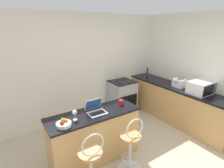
{
  "coord_description": "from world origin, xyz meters",
  "views": [
    {
      "loc": [
        -1.77,
        -1.65,
        2.27
      ],
      "look_at": [
        0.34,
        1.59,
        1.01
      ],
      "focal_mm": 28.0,
      "sensor_mm": 36.0,
      "label": 1
    }
  ],
  "objects_px": {
    "microwave": "(201,87)",
    "fruit_bowl": "(64,124)",
    "bar_stool_far": "(131,147)",
    "laptop": "(95,109)",
    "pepper_mill": "(147,72)",
    "wine_glass_tall": "(75,113)",
    "stove_range": "(122,97)",
    "bar_stool_near": "(91,165)",
    "toaster": "(179,83)",
    "mug_red": "(121,102)"
  },
  "relations": [
    {
      "from": "toaster",
      "to": "fruit_bowl",
      "type": "relative_size",
      "value": 1.18
    },
    {
      "from": "bar_stool_far",
      "to": "pepper_mill",
      "type": "xyz_separation_m",
      "value": [
        2.06,
        1.81,
        0.56
      ]
    },
    {
      "from": "bar_stool_far",
      "to": "toaster",
      "type": "height_order",
      "value": "toaster"
    },
    {
      "from": "microwave",
      "to": "laptop",
      "type": "bearing_deg",
      "value": 168.83
    },
    {
      "from": "microwave",
      "to": "bar_stool_far",
      "type": "bearing_deg",
      "value": -176.28
    },
    {
      "from": "microwave",
      "to": "stove_range",
      "type": "bearing_deg",
      "value": 119.21
    },
    {
      "from": "bar_stool_far",
      "to": "mug_red",
      "type": "relative_size",
      "value": 10.84
    },
    {
      "from": "microwave",
      "to": "pepper_mill",
      "type": "bearing_deg",
      "value": 88.2
    },
    {
      "from": "mug_red",
      "to": "wine_glass_tall",
      "type": "bearing_deg",
      "value": -176.22
    },
    {
      "from": "bar_stool_far",
      "to": "microwave",
      "type": "distance_m",
      "value": 2.1
    },
    {
      "from": "pepper_mill",
      "to": "toaster",
      "type": "bearing_deg",
      "value": -93.79
    },
    {
      "from": "bar_stool_far",
      "to": "pepper_mill",
      "type": "height_order",
      "value": "pepper_mill"
    },
    {
      "from": "stove_range",
      "to": "laptop",
      "type": "bearing_deg",
      "value": -140.63
    },
    {
      "from": "toaster",
      "to": "pepper_mill",
      "type": "distance_m",
      "value": 1.16
    },
    {
      "from": "bar_stool_far",
      "to": "laptop",
      "type": "height_order",
      "value": "laptop"
    },
    {
      "from": "mug_red",
      "to": "microwave",
      "type": "bearing_deg",
      "value": -14.48
    },
    {
      "from": "bar_stool_far",
      "to": "bar_stool_near",
      "type": "bearing_deg",
      "value": 180.0
    },
    {
      "from": "laptop",
      "to": "toaster",
      "type": "xyz_separation_m",
      "value": [
        2.29,
        0.07,
        0.04
      ]
    },
    {
      "from": "stove_range",
      "to": "pepper_mill",
      "type": "bearing_deg",
      "value": 3.94
    },
    {
      "from": "microwave",
      "to": "fruit_bowl",
      "type": "height_order",
      "value": "microwave"
    },
    {
      "from": "bar_stool_near",
      "to": "fruit_bowl",
      "type": "relative_size",
      "value": 4.53
    },
    {
      "from": "wine_glass_tall",
      "to": "pepper_mill",
      "type": "bearing_deg",
      "value": 24.95
    },
    {
      "from": "pepper_mill",
      "to": "fruit_bowl",
      "type": "relative_size",
      "value": 1.16
    },
    {
      "from": "laptop",
      "to": "wine_glass_tall",
      "type": "xyz_separation_m",
      "value": [
        -0.39,
        -0.06,
        0.07
      ]
    },
    {
      "from": "laptop",
      "to": "stove_range",
      "type": "relative_size",
      "value": 0.34
    },
    {
      "from": "bar_stool_near",
      "to": "fruit_bowl",
      "type": "bearing_deg",
      "value": 113.68
    },
    {
      "from": "microwave",
      "to": "stove_range",
      "type": "height_order",
      "value": "microwave"
    },
    {
      "from": "toaster",
      "to": "fruit_bowl",
      "type": "height_order",
      "value": "toaster"
    },
    {
      "from": "bar_stool_near",
      "to": "microwave",
      "type": "bearing_deg",
      "value": 2.77
    },
    {
      "from": "microwave",
      "to": "wine_glass_tall",
      "type": "xyz_separation_m",
      "value": [
        -2.7,
        0.4,
        -0.01
      ]
    },
    {
      "from": "bar_stool_near",
      "to": "pepper_mill",
      "type": "distance_m",
      "value": 3.35
    },
    {
      "from": "mug_red",
      "to": "laptop",
      "type": "bearing_deg",
      "value": -179.61
    },
    {
      "from": "bar_stool_near",
      "to": "pepper_mill",
      "type": "xyz_separation_m",
      "value": [
        2.76,
        1.81,
        0.56
      ]
    },
    {
      "from": "bar_stool_near",
      "to": "bar_stool_far",
      "type": "height_order",
      "value": "same"
    },
    {
      "from": "stove_range",
      "to": "wine_glass_tall",
      "type": "xyz_separation_m",
      "value": [
        -1.8,
        -1.22,
        0.57
      ]
    },
    {
      "from": "fruit_bowl",
      "to": "mug_red",
      "type": "bearing_deg",
      "value": 7.25
    },
    {
      "from": "bar_stool_near",
      "to": "fruit_bowl",
      "type": "distance_m",
      "value": 0.69
    },
    {
      "from": "stove_range",
      "to": "fruit_bowl",
      "type": "distance_m",
      "value": 2.44
    },
    {
      "from": "laptop",
      "to": "microwave",
      "type": "bearing_deg",
      "value": -11.17
    },
    {
      "from": "microwave",
      "to": "mug_red",
      "type": "bearing_deg",
      "value": 165.52
    },
    {
      "from": "laptop",
      "to": "mug_red",
      "type": "relative_size",
      "value": 3.35
    },
    {
      "from": "laptop",
      "to": "pepper_mill",
      "type": "bearing_deg",
      "value": 27.34
    },
    {
      "from": "bar_stool_far",
      "to": "wine_glass_tall",
      "type": "height_order",
      "value": "wine_glass_tall"
    },
    {
      "from": "bar_stool_far",
      "to": "pepper_mill",
      "type": "relative_size",
      "value": 3.91
    },
    {
      "from": "bar_stool_near",
      "to": "pepper_mill",
      "type": "height_order",
      "value": "pepper_mill"
    },
    {
      "from": "toaster",
      "to": "fruit_bowl",
      "type": "distance_m",
      "value": 2.89
    },
    {
      "from": "wine_glass_tall",
      "to": "fruit_bowl",
      "type": "height_order",
      "value": "wine_glass_tall"
    },
    {
      "from": "stove_range",
      "to": "bar_stool_near",
      "type": "bearing_deg",
      "value": -135.95
    },
    {
      "from": "microwave",
      "to": "fruit_bowl",
      "type": "distance_m",
      "value": 2.93
    },
    {
      "from": "pepper_mill",
      "to": "mug_red",
      "type": "xyz_separation_m",
      "value": [
        -1.84,
        -1.22,
        -0.08
      ]
    }
  ]
}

